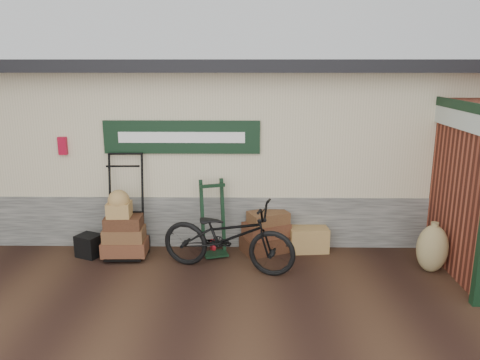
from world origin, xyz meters
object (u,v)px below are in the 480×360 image
(porter_trolley, at_px, (125,205))
(green_barrow, at_px, (213,218))
(bicycle, at_px, (228,232))
(wicker_hamper, at_px, (308,239))
(black_trunk, at_px, (89,246))
(suitcase_stack, at_px, (266,231))

(porter_trolley, height_order, green_barrow, porter_trolley)
(green_barrow, distance_m, bicycle, 0.68)
(porter_trolley, distance_m, wicker_hamper, 3.15)
(black_trunk, xyz_separation_m, bicycle, (2.34, -0.49, 0.43))
(porter_trolley, xyz_separation_m, green_barrow, (1.46, 0.02, -0.23))
(green_barrow, height_order, wicker_hamper, green_barrow)
(porter_trolley, relative_size, green_barrow, 1.37)
(suitcase_stack, height_order, bicycle, bicycle)
(green_barrow, distance_m, black_trunk, 2.13)
(porter_trolley, relative_size, bicycle, 0.82)
(suitcase_stack, distance_m, wicker_hamper, 0.74)
(bicycle, bearing_deg, black_trunk, 93.64)
(bicycle, bearing_deg, suitcase_stack, -24.09)
(wicker_hamper, xyz_separation_m, bicycle, (-1.35, -0.79, 0.41))
(porter_trolley, distance_m, bicycle, 1.84)
(wicker_hamper, relative_size, black_trunk, 1.75)
(porter_trolley, bearing_deg, suitcase_stack, 1.80)
(green_barrow, height_order, suitcase_stack, green_barrow)
(black_trunk, bearing_deg, wicker_hamper, 4.66)
(porter_trolley, bearing_deg, bicycle, -21.14)
(wicker_hamper, height_order, black_trunk, wicker_hamper)
(black_trunk, bearing_deg, bicycle, -11.89)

